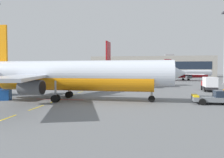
# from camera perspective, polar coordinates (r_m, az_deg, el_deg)

# --- Properties ---
(ground) EXTENTS (400.00, 400.00, 0.00)m
(ground) POSITION_cam_1_polar(r_m,az_deg,el_deg) (52.75, 17.56, -2.91)
(ground) COLOR slate
(apron_paint_markings) EXTENTS (8.00, 96.55, 0.01)m
(apron_paint_markings) POSITION_cam_1_polar(r_m,az_deg,el_deg) (51.30, -6.99, -2.96)
(apron_paint_markings) COLOR yellow
(apron_paint_markings) RESTS_ON ground
(airliner_foreground) EXTENTS (34.78, 34.59, 12.20)m
(airliner_foreground) POSITION_cam_1_polar(r_m,az_deg,el_deg) (35.24, -10.52, 1.02)
(airliner_foreground) COLOR silver
(airliner_foreground) RESTS_ON ground
(pushback_tug) EXTENTS (6.16, 3.49, 2.08)m
(pushback_tug) POSITION_cam_1_polar(r_m,az_deg,el_deg) (34.08, 25.44, -4.36)
(pushback_tug) COLOR slate
(pushback_tug) RESTS_ON ground
(airliner_mid_left) EXTENTS (34.41, 34.63, 12.14)m
(airliner_mid_left) POSITION_cam_1_polar(r_m,az_deg,el_deg) (71.32, 1.35, 1.72)
(airliner_mid_left) COLOR silver
(airliner_mid_left) RESTS_ON ground
(airliner_far_center) EXTENTS (25.84, 24.57, 9.43)m
(airliner_far_center) POSITION_cam_1_polar(r_m,az_deg,el_deg) (105.07, 19.01, 1.33)
(airliner_far_center) COLOR silver
(airliner_far_center) RESTS_ON ground
(catering_truck) EXTENTS (3.17, 7.19, 3.14)m
(catering_truck) POSITION_cam_1_polar(r_m,az_deg,el_deg) (54.01, 23.80, -1.13)
(catering_truck) COLOR black
(catering_truck) RESTS_ON ground
(uld_cargo_container) EXTENTS (1.96, 1.93, 1.60)m
(uld_cargo_container) POSITION_cam_1_polar(r_m,az_deg,el_deg) (38.66, -25.90, -3.74)
(uld_cargo_container) COLOR #194C9E
(uld_cargo_container) RESTS_ON ground
(terminal_satellite) EXTENTS (81.96, 18.41, 15.45)m
(terminal_satellite) POSITION_cam_1_polar(r_m,az_deg,el_deg) (156.67, 10.09, 3.15)
(terminal_satellite) COLOR #9E998E
(terminal_satellite) RESTS_ON ground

